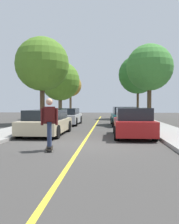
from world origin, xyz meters
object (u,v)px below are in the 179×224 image
(parked_car_right_nearest, at_px, (133,123))
(street_tree_left_near, at_px, (60,81))
(street_tree_left_nearest, at_px, (42,64))
(parked_car_left_near, at_px, (67,117))
(street_tree_right_nearest, at_px, (149,68))
(skateboard, at_px, (49,148))
(skateboarder, at_px, (49,120))
(parked_car_right_near, at_px, (124,116))
(street_tree_right_near, at_px, (138,75))
(street_tree_left_far, at_px, (70,86))
(parked_car_left_nearest, at_px, (47,122))

(parked_car_right_nearest, bearing_deg, street_tree_left_near, 113.81)
(parked_car_right_nearest, xyz_separation_m, street_tree_left_nearest, (-6.43, 7.26, 4.09))
(parked_car_left_near, distance_m, street_tree_right_nearest, 7.53)
(skateboard, relative_size, skateboarder, 0.52)
(parked_car_right_nearest, bearing_deg, parked_car_right_near, 89.98)
(parked_car_right_nearest, height_order, skateboard, parked_car_right_nearest)
(street_tree_right_near, height_order, skateboard, street_tree_right_near)
(parked_car_right_near, relative_size, street_tree_left_far, 0.73)
(street_tree_left_nearest, bearing_deg, skateboarder, -73.68)
(parked_car_left_near, bearing_deg, skateboarder, -83.62)
(parked_car_left_nearest, height_order, street_tree_left_nearest, street_tree_left_nearest)
(parked_car_left_nearest, relative_size, street_tree_right_near, 0.65)
(parked_car_right_nearest, relative_size, skateboard, 4.69)
(street_tree_left_nearest, bearing_deg, skateboard, -73.67)
(street_tree_right_near, relative_size, skateboard, 7.90)
(street_tree_right_nearest, height_order, skateboard, street_tree_right_nearest)
(street_tree_right_nearest, distance_m, skateboard, 13.45)
(street_tree_left_nearest, bearing_deg, street_tree_left_near, 90.00)
(parked_car_left_near, height_order, street_tree_left_far, street_tree_left_far)
(street_tree_left_nearest, height_order, street_tree_left_near, street_tree_left_nearest)
(parked_car_right_nearest, bearing_deg, skateboarder, -129.43)
(parked_car_right_nearest, relative_size, street_tree_left_nearest, 0.60)
(street_tree_left_far, distance_m, skateboard, 26.28)
(street_tree_left_far, bearing_deg, street_tree_right_near, -37.51)
(parked_car_right_near, height_order, street_tree_right_near, street_tree_right_near)
(street_tree_right_nearest, relative_size, skateboard, 7.14)
(street_tree_right_near, xyz_separation_m, skateboard, (-5.22, -19.25, -4.79))
(parked_car_right_nearest, bearing_deg, street_tree_left_far, 106.34)
(parked_car_left_near, distance_m, skateboard, 10.96)
(parked_car_right_near, xyz_separation_m, street_tree_left_far, (-6.43, 15.43, 3.53))
(parked_car_right_near, relative_size, skateboard, 4.78)
(street_tree_left_nearest, bearing_deg, parked_car_right_nearest, -48.48)
(parked_car_right_nearest, relative_size, street_tree_right_near, 0.59)
(parked_car_left_nearest, bearing_deg, street_tree_right_near, 66.62)
(parked_car_left_nearest, xyz_separation_m, parked_car_right_nearest, (4.39, -0.56, 0.03))
(skateboarder, bearing_deg, parked_car_right_near, 72.95)
(parked_car_right_near, xyz_separation_m, street_tree_left_nearest, (-6.43, 0.77, 4.08))
(street_tree_right_nearest, xyz_separation_m, skateboard, (-5.22, -11.59, -4.40))
(skateboarder, bearing_deg, parked_car_left_nearest, 105.45)
(street_tree_right_near, bearing_deg, skateboarder, -105.11)
(street_tree_left_nearest, relative_size, street_tree_left_far, 1.20)
(parked_car_left_near, xyz_separation_m, parked_car_right_nearest, (4.39, -7.06, 0.04))
(street_tree_right_near, bearing_deg, parked_car_left_near, -127.53)
(street_tree_left_nearest, relative_size, skateboarder, 4.06)
(street_tree_left_near, bearing_deg, street_tree_right_nearest, -38.80)
(parked_car_right_nearest, xyz_separation_m, skateboarder, (-3.17, -3.86, 0.37))
(street_tree_left_nearest, distance_m, skateboarder, 12.17)
(parked_car_right_nearest, distance_m, skateboarder, 5.01)
(parked_car_left_near, distance_m, street_tree_left_near, 8.53)
(street_tree_left_nearest, xyz_separation_m, skateboard, (3.25, -11.09, -4.68))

